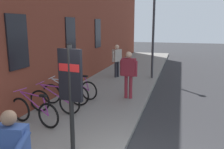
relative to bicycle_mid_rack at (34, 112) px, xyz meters
name	(u,v)px	position (x,y,z in m)	size (l,w,h in m)	color
ground	(175,95)	(4.49, -3.74, -0.51)	(60.00, 60.00, 0.00)	#2D2D30
sidewalk_pavement	(123,79)	(6.49, -0.99, -0.45)	(24.00, 3.50, 0.12)	gray
bicycle_mid_rack	(34,112)	(0.00, 0.00, 0.00)	(0.52, 1.75, 0.97)	black
bicycle_under_window	(55,101)	(0.98, -0.09, 0.00)	(0.48, 1.77, 0.97)	black
bicycle_end_of_row	(65,94)	(1.81, -0.04, 0.00)	(0.48, 1.77, 0.97)	black
bicycle_leaning_wall	(77,88)	(2.63, -0.13, 0.00)	(0.52, 1.75, 0.97)	black
transit_info_sign	(71,82)	(-1.06, -1.68, 1.21)	(0.16, 0.56, 2.40)	black
pedestrian_by_facade	(129,70)	(3.17, -2.01, 0.71)	(0.29, 0.68, 1.79)	maroon
pedestrian_crossing_street	(117,58)	(6.67, -0.61, 0.67)	(0.58, 0.46, 1.74)	#26262D
street_lamp	(154,22)	(7.05, -2.44, 2.49)	(0.28, 0.28, 4.82)	#333338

